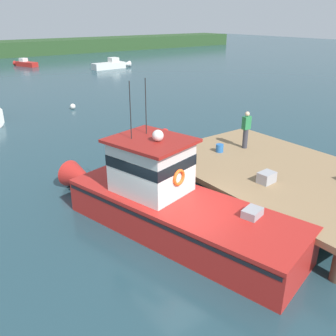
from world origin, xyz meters
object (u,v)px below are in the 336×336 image
crate_stack_mid_dock (267,177)px  moored_boat_outer_mooring (111,65)px  mooring_buoy_spare_mooring (73,106)px  mooring_buoy_inshore (165,133)px  deckhand_by_the_boat (246,129)px  bait_bucket (220,148)px  moored_boat_near_channel (25,64)px  main_fishing_boat (166,201)px

crate_stack_mid_dock → moored_boat_outer_mooring: bearing=69.6°
mooring_buoy_spare_mooring → mooring_buoy_inshore: bearing=-80.2°
deckhand_by_the_boat → bait_bucket: bearing=167.2°
moored_boat_outer_mooring → moored_boat_near_channel: (-8.50, 9.27, -0.11)m
bait_bucket → mooring_buoy_spare_mooring: (-0.13, 15.71, -1.17)m
bait_bucket → deckhand_by_the_boat: deckhand_by_the_boat is taller
main_fishing_boat → bait_bucket: bearing=24.7°
crate_stack_mid_dock → mooring_buoy_spare_mooring: (0.71, 18.91, -1.19)m
deckhand_by_the_boat → moored_boat_outer_mooring: deckhand_by_the_boat is taller
main_fishing_boat → moored_boat_near_channel: main_fishing_boat is taller
deckhand_by_the_boat → moored_boat_near_channel: deckhand_by_the_boat is taller
deckhand_by_the_boat → mooring_buoy_inshore: (0.28, 6.38, -1.82)m
mooring_buoy_inshore → mooring_buoy_spare_mooring: 9.76m
bait_bucket → moored_boat_outer_mooring: size_ratio=0.06×
crate_stack_mid_dock → moored_boat_near_channel: crate_stack_mid_dock is taller
moored_boat_near_channel → moored_boat_outer_mooring: bearing=-47.5°
crate_stack_mid_dock → deckhand_by_the_boat: size_ratio=0.37×
bait_bucket → mooring_buoy_spare_mooring: bearing=90.5°
main_fishing_boat → deckhand_by_the_boat: size_ratio=6.10×
bait_bucket → moored_boat_outer_mooring: bait_bucket is taller
mooring_buoy_spare_mooring → moored_boat_near_channel: bearing=80.5°
bait_bucket → moored_boat_near_channel: bearing=84.1°
crate_stack_mid_dock → mooring_buoy_inshore: 9.66m
moored_boat_outer_mooring → mooring_buoy_inshore: size_ratio=11.53×
deckhand_by_the_boat → mooring_buoy_spare_mooring: deckhand_by_the_boat is taller
bait_bucket → main_fishing_boat: bearing=-155.3°
moored_boat_near_channel → deckhand_by_the_boat: bearing=-94.2°
moored_boat_outer_mooring → mooring_buoy_spare_mooring: 22.45m
moored_boat_outer_mooring → crate_stack_mid_dock: bearing=-110.4°
main_fishing_boat → crate_stack_mid_dock: main_fishing_boat is taller
mooring_buoy_inshore → mooring_buoy_spare_mooring: (-1.66, 9.61, -0.04)m
main_fishing_boat → crate_stack_mid_dock: size_ratio=16.58×
main_fishing_boat → moored_boat_near_channel: size_ratio=2.33×
main_fishing_boat → moored_boat_outer_mooring: bearing=64.4°
bait_bucket → moored_boat_near_channel: 43.45m
mooring_buoy_spare_mooring → crate_stack_mid_dock: bearing=-92.1°
main_fishing_boat → mooring_buoy_inshore: main_fishing_boat is taller
bait_bucket → deckhand_by_the_boat: bearing=-12.8°
moored_boat_near_channel → mooring_buoy_inshore: moored_boat_near_channel is taller
main_fishing_boat → mooring_buoy_inshore: bearing=54.3°
bait_bucket → mooring_buoy_spare_mooring: size_ratio=0.84×
moored_boat_outer_mooring → deckhand_by_the_boat: bearing=-108.9°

